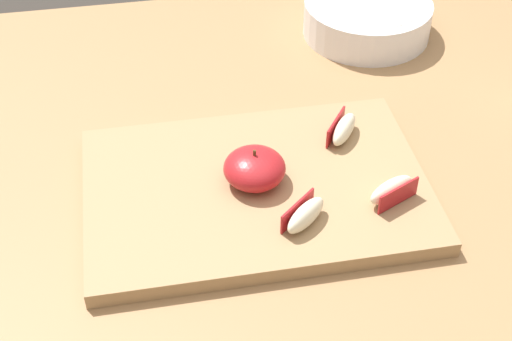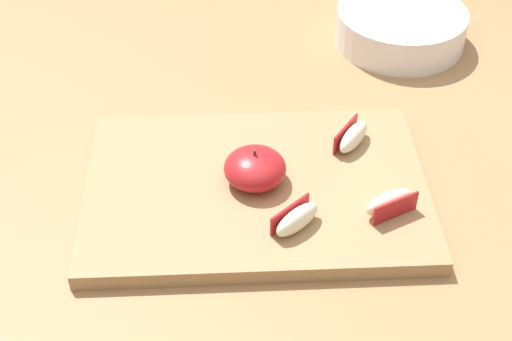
# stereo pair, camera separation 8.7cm
# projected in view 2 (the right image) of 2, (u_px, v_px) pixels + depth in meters

# --- Properties ---
(dining_table) EXTENTS (1.18, 0.95, 0.76)m
(dining_table) POSITION_uv_depth(u_px,v_px,m) (238.00, 231.00, 1.00)
(dining_table) COLOR #9E754C
(dining_table) RESTS_ON ground_plane
(cutting_board) EXTENTS (0.41, 0.28, 0.02)m
(cutting_board) POSITION_uv_depth(u_px,v_px,m) (256.00, 189.00, 0.89)
(cutting_board) COLOR #A37F56
(cutting_board) RESTS_ON dining_table
(apple_half_skin_up) EXTENTS (0.07, 0.07, 0.05)m
(apple_half_skin_up) POSITION_uv_depth(u_px,v_px,m) (255.00, 168.00, 0.88)
(apple_half_skin_up) COLOR #B21E23
(apple_half_skin_up) RESTS_ON cutting_board
(apple_wedge_left) EXTENTS (0.06, 0.06, 0.03)m
(apple_wedge_left) POSITION_uv_depth(u_px,v_px,m) (297.00, 219.00, 0.82)
(apple_wedge_left) COLOR #F4EACC
(apple_wedge_left) RESTS_ON cutting_board
(apple_wedge_front) EXTENTS (0.07, 0.05, 0.03)m
(apple_wedge_front) POSITION_uv_depth(u_px,v_px,m) (390.00, 203.00, 0.84)
(apple_wedge_front) COLOR #F4EACC
(apple_wedge_front) RESTS_ON cutting_board
(apple_wedge_back) EXTENTS (0.05, 0.06, 0.03)m
(apple_wedge_back) POSITION_uv_depth(u_px,v_px,m) (353.00, 137.00, 0.93)
(apple_wedge_back) COLOR #F4EACC
(apple_wedge_back) RESTS_ON cutting_board
(ceramic_fruit_bowl) EXTENTS (0.20, 0.20, 0.06)m
(ceramic_fruit_bowl) POSITION_uv_depth(u_px,v_px,m) (401.00, 26.00, 1.15)
(ceramic_fruit_bowl) COLOR white
(ceramic_fruit_bowl) RESTS_ON dining_table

